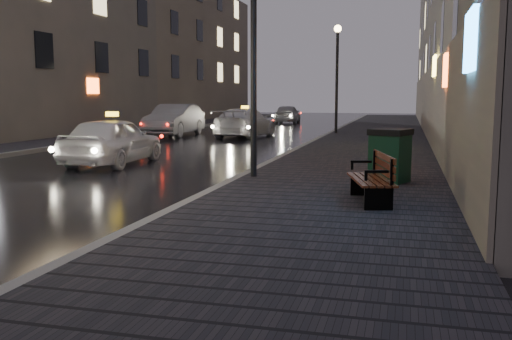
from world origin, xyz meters
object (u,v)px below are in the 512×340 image
(taxi_near, at_px, (113,141))
(taxi_mid, at_px, (245,123))
(car_far, at_px, (288,114))
(trash_bin, at_px, (390,155))
(lamp_far, at_px, (337,65))
(bench, at_px, (374,178))
(lamp_near, at_px, (254,29))
(car_left_mid, at_px, (175,120))

(taxi_near, bearing_deg, taxi_mid, -95.73)
(car_far, bearing_deg, taxi_near, 86.04)
(trash_bin, bearing_deg, taxi_near, -174.36)
(trash_bin, xyz_separation_m, car_far, (-7.98, 28.09, -0.06))
(taxi_mid, bearing_deg, taxi_near, 90.71)
(lamp_far, bearing_deg, car_far, 112.29)
(taxi_near, bearing_deg, bench, 145.34)
(lamp_near, relative_size, lamp_far, 1.00)
(taxi_near, distance_m, car_far, 25.69)
(lamp_near, bearing_deg, taxi_mid, 106.57)
(trash_bin, bearing_deg, bench, -71.87)
(taxi_near, relative_size, taxi_mid, 0.86)
(lamp_far, relative_size, car_far, 1.34)
(lamp_near, bearing_deg, car_far, 99.97)
(taxi_near, bearing_deg, lamp_near, 152.23)
(lamp_far, height_order, bench, lamp_far)
(bench, distance_m, taxi_near, 9.14)
(lamp_near, relative_size, bench, 2.98)
(bench, bearing_deg, taxi_mid, 98.67)
(taxi_near, relative_size, car_far, 1.04)
(bench, relative_size, car_far, 0.45)
(trash_bin, distance_m, car_far, 29.20)
(lamp_far, distance_m, trash_bin, 16.60)
(car_left_mid, xyz_separation_m, car_far, (2.90, 14.03, -0.12))
(car_left_mid, relative_size, car_far, 1.22)
(trash_bin, bearing_deg, lamp_far, 123.27)
(taxi_mid, relative_size, car_far, 1.21)
(bench, bearing_deg, taxi_near, 133.26)
(trash_bin, height_order, car_far, car_far)
(car_left_mid, height_order, car_far, car_left_mid)
(lamp_near, bearing_deg, trash_bin, -1.55)
(trash_bin, height_order, car_left_mid, car_left_mid)
(lamp_near, distance_m, car_left_mid, 16.25)
(bench, xyz_separation_m, car_far, (-7.79, 30.59, 0.09))
(taxi_mid, xyz_separation_m, car_far, (-0.77, 14.07, -0.02))
(trash_bin, bearing_deg, lamp_near, -159.04)
(lamp_far, bearing_deg, taxi_mid, -153.62)
(bench, xyz_separation_m, taxi_near, (-7.72, 4.90, 0.12))
(lamp_near, bearing_deg, bench, -42.03)
(bench, distance_m, trash_bin, 2.51)
(taxi_near, xyz_separation_m, car_left_mid, (-2.97, 11.66, 0.09))
(car_left_mid, bearing_deg, car_far, 76.21)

